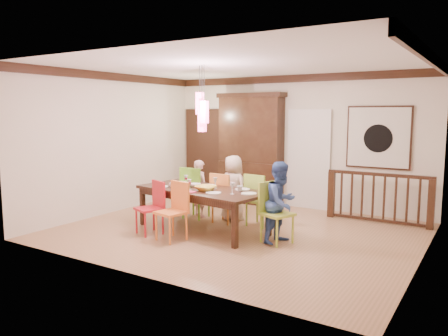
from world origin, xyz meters
The scene contains 37 objects.
floor centered at (0.00, 0.00, 0.00)m, with size 6.00×6.00×0.00m, color #99714A.
ceiling centered at (0.00, 0.00, 2.90)m, with size 6.00×6.00×0.00m, color white.
wall_back centered at (0.00, 2.50, 1.45)m, with size 6.00×6.00×0.00m, color beige.
wall_left centered at (-3.00, 0.00, 1.45)m, with size 5.00×5.00×0.00m, color beige.
wall_right centered at (3.00, 0.00, 1.45)m, with size 5.00×5.00×0.00m, color beige.
crown_molding centered at (0.00, 0.00, 2.82)m, with size 6.00×5.00×0.16m, color black, non-canonical shape.
panel_door centered at (-2.40, 2.45, 1.05)m, with size 1.04×0.07×2.24m, color black.
white_doorway centered at (0.35, 2.46, 1.05)m, with size 0.97×0.05×2.22m, color silver.
painting centered at (1.80, 2.46, 1.60)m, with size 1.25×0.06×1.25m.
pendant_cluster centered at (-0.58, -0.24, 2.11)m, with size 0.27×0.21×1.14m.
dining_table centered at (-0.58, -0.24, 0.68)m, with size 2.51×1.41×0.75m.
chair_far_left centered at (-1.21, 0.44, 0.59)m, with size 0.49×0.49×1.03m.
chair_far_mid centered at (-0.52, 0.43, 0.55)m, with size 0.45×0.45×0.96m.
chair_far_right centered at (0.16, 0.56, 0.56)m, with size 0.48×0.48×0.98m.
chair_near_left centered at (-1.21, -0.95, 0.52)m, with size 0.53×0.53×0.91m.
chair_near_mid centered at (-0.65, -1.04, 0.55)m, with size 0.51×0.51×0.96m.
chair_end_right centered at (0.88, -0.25, 0.56)m, with size 0.57×0.57×0.98m.
china_hutch centered at (-0.99, 2.30, 1.27)m, with size 1.60×0.46×2.53m.
balustrade centered at (1.97, 1.95, 0.50)m, with size 1.95×0.12×0.96m.
person_far_left centered at (-1.21, 0.58, 0.57)m, with size 0.42×0.28×1.15m, color #FFC2C6.
person_far_mid centered at (-0.48, 0.66, 0.64)m, with size 0.62×0.40×1.27m, color #BDA58F.
person_end_right centered at (0.93, -0.20, 0.66)m, with size 0.64×0.50×1.32m, color #38569D.
serving_bowl centered at (-0.42, -0.38, 0.79)m, with size 0.35×0.35×0.09m, color gold.
small_bowl centered at (-0.79, -0.17, 0.78)m, with size 0.20×0.20×0.06m, color white.
cup_left centered at (-1.10, -0.43, 0.80)m, with size 0.12×0.12×0.09m, color silver.
cup_right centered at (0.11, -0.11, 0.80)m, with size 0.10×0.10×0.09m, color silver.
plate_far_left centered at (-1.33, 0.09, 0.76)m, with size 0.26×0.26×0.01m, color white.
plate_far_mid centered at (-0.64, 0.07, 0.76)m, with size 0.26×0.26×0.01m, color white.
plate_far_right centered at (0.08, 0.04, 0.76)m, with size 0.26×0.26×0.01m, color white.
plate_near_left centered at (-1.31, -0.50, 0.76)m, with size 0.26×0.26×0.01m, color white.
plate_near_mid centered at (-0.17, -0.51, 0.76)m, with size 0.26×0.26×0.01m, color white.
plate_end_right centered at (0.37, -0.25, 0.76)m, with size 0.26×0.26×0.01m, color white.
wine_glass_a centered at (-1.05, -0.10, 0.84)m, with size 0.08×0.08×0.19m, color #590C19, non-canonical shape.
wine_glass_b centered at (-0.42, -0.08, 0.84)m, with size 0.08×0.08×0.19m, color silver, non-canonical shape.
wine_glass_c centered at (-0.68, -0.49, 0.84)m, with size 0.08×0.08×0.19m, color #590C19, non-canonical shape.
wine_glass_d centered at (0.14, -0.41, 0.84)m, with size 0.08×0.08×0.19m, color silver, non-canonical shape.
napkin centered at (-0.55, -0.65, 0.76)m, with size 0.18×0.14×0.01m, color #D83359.
Camera 1 is at (3.79, -6.51, 2.10)m, focal length 35.00 mm.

